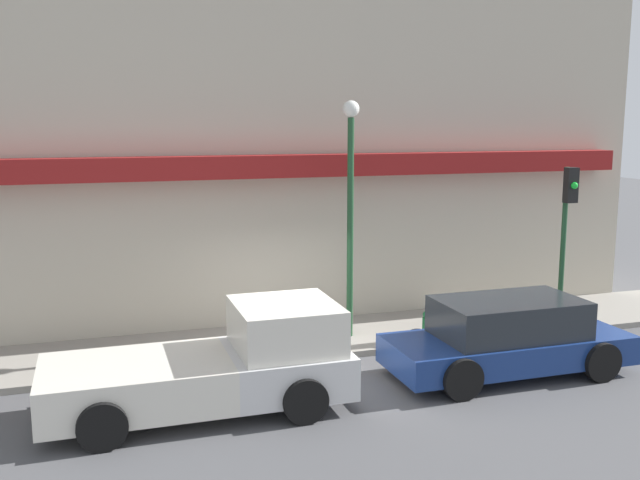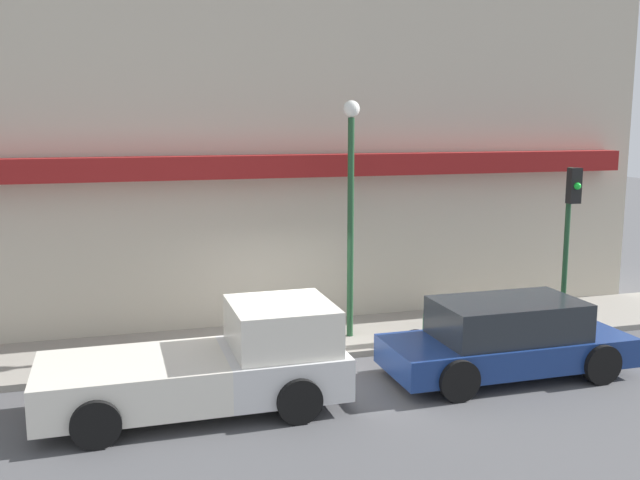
{
  "view_description": "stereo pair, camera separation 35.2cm",
  "coord_description": "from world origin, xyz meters",
  "px_view_note": "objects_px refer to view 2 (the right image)",
  "views": [
    {
      "loc": [
        -3.77,
        -13.24,
        4.86
      ],
      "look_at": [
        0.84,
        1.05,
        2.33
      ],
      "focal_mm": 40.0,
      "sensor_mm": 36.0,
      "label": 1
    },
    {
      "loc": [
        -3.43,
        -13.35,
        4.86
      ],
      "look_at": [
        0.84,
        1.05,
        2.33
      ],
      "focal_mm": 40.0,
      "sensor_mm": 36.0,
      "label": 2
    }
  ],
  "objects_px": {
    "street_lamp": "(351,190)",
    "pickup_truck": "(215,364)",
    "fire_hydrant": "(427,325)",
    "traffic_light": "(570,218)",
    "parked_car": "(507,339)"
  },
  "relations": [
    {
      "from": "street_lamp",
      "to": "pickup_truck",
      "type": "bearing_deg",
      "value": -139.71
    },
    {
      "from": "fire_hydrant",
      "to": "pickup_truck",
      "type": "bearing_deg",
      "value": -156.34
    },
    {
      "from": "pickup_truck",
      "to": "traffic_light",
      "type": "xyz_separation_m",
      "value": [
        8.43,
        2.19,
        1.88
      ]
    },
    {
      "from": "pickup_truck",
      "to": "traffic_light",
      "type": "height_order",
      "value": "traffic_light"
    },
    {
      "from": "pickup_truck",
      "to": "fire_hydrant",
      "type": "relative_size",
      "value": 8.12
    },
    {
      "from": "traffic_light",
      "to": "street_lamp",
      "type": "bearing_deg",
      "value": 172.22
    },
    {
      "from": "pickup_truck",
      "to": "traffic_light",
      "type": "distance_m",
      "value": 8.91
    },
    {
      "from": "pickup_truck",
      "to": "parked_car",
      "type": "bearing_deg",
      "value": 1.64
    },
    {
      "from": "fire_hydrant",
      "to": "street_lamp",
      "type": "bearing_deg",
      "value": 155.18
    },
    {
      "from": "pickup_truck",
      "to": "fire_hydrant",
      "type": "distance_m",
      "value": 5.4
    },
    {
      "from": "pickup_truck",
      "to": "parked_car",
      "type": "xyz_separation_m",
      "value": [
        5.58,
        0.0,
        -0.05
      ]
    },
    {
      "from": "pickup_truck",
      "to": "fire_hydrant",
      "type": "bearing_deg",
      "value": 25.3
    },
    {
      "from": "parked_car",
      "to": "street_lamp",
      "type": "bearing_deg",
      "value": 126.58
    },
    {
      "from": "parked_car",
      "to": "traffic_light",
      "type": "height_order",
      "value": "traffic_light"
    },
    {
      "from": "traffic_light",
      "to": "parked_car",
      "type": "bearing_deg",
      "value": -142.47
    }
  ]
}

